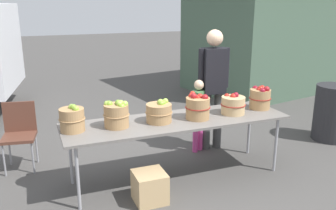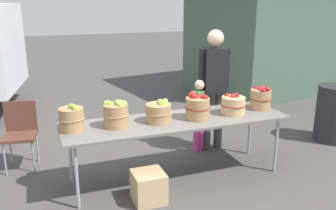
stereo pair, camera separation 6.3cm
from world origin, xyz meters
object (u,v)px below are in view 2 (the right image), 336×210
(apple_basket_green_1, at_px, (116,114))
(child_customer, at_px, (199,110))
(market_table, at_px, (177,123))
(apple_basket_red_1, at_px, (233,105))
(vendor_adult, at_px, (214,81))
(produce_crate, at_px, (149,187))
(apple_basket_green_2, at_px, (159,112))
(apple_basket_red_0, at_px, (197,107))
(apple_basket_green_0, at_px, (72,119))
(folding_chair, at_px, (20,130))
(trash_barrel, at_px, (335,113))
(apple_basket_red_2, at_px, (261,98))

(apple_basket_green_1, bearing_deg, child_customer, 25.44)
(market_table, xyz_separation_m, apple_basket_red_1, (0.74, -0.03, 0.16))
(vendor_adult, height_order, produce_crate, vendor_adult)
(apple_basket_green_2, height_order, apple_basket_red_0, apple_basket_red_0)
(market_table, relative_size, apple_basket_green_1, 8.71)
(market_table, height_order, apple_basket_red_1, apple_basket_red_1)
(child_customer, xyz_separation_m, produce_crate, (-1.09, -1.06, -0.45))
(market_table, distance_m, apple_basket_green_0, 1.22)
(folding_chair, relative_size, trash_barrel, 0.99)
(market_table, bearing_deg, trash_barrel, 6.27)
(apple_basket_red_1, distance_m, trash_barrel, 2.08)
(apple_basket_green_1, xyz_separation_m, apple_basket_red_1, (1.47, -0.04, -0.03))
(apple_basket_green_2, height_order, vendor_adult, vendor_adult)
(apple_basket_red_0, distance_m, apple_basket_red_1, 0.50)
(apple_basket_red_1, height_order, child_customer, child_customer)
(apple_basket_red_0, xyz_separation_m, folding_chair, (-2.02, 1.05, -0.39))
(child_customer, distance_m, trash_barrel, 2.19)
(apple_basket_green_2, height_order, child_customer, child_customer)
(apple_basket_red_1, bearing_deg, market_table, 177.49)
(apple_basket_green_2, relative_size, apple_basket_red_0, 1.00)
(market_table, bearing_deg, apple_basket_red_1, -2.51)
(apple_basket_red_1, xyz_separation_m, folding_chair, (-2.52, 1.04, -0.36))
(market_table, relative_size, child_customer, 2.56)
(apple_basket_green_1, height_order, vendor_adult, vendor_adult)
(produce_crate, bearing_deg, apple_basket_green_2, 57.60)
(apple_basket_green_0, relative_size, produce_crate, 0.89)
(apple_basket_green_0, distance_m, child_customer, 1.91)
(apple_basket_green_2, bearing_deg, apple_basket_red_2, 1.17)
(apple_basket_red_2, height_order, trash_barrel, apple_basket_red_2)
(apple_basket_red_0, height_order, trash_barrel, apple_basket_red_0)
(child_customer, distance_m, folding_chair, 2.40)
(apple_basket_green_1, bearing_deg, apple_basket_green_0, 174.74)
(apple_basket_red_0, distance_m, folding_chair, 2.31)
(apple_basket_red_2, relative_size, produce_crate, 0.93)
(market_table, height_order, apple_basket_red_0, apple_basket_red_0)
(vendor_adult, distance_m, folding_chair, 2.68)
(apple_basket_green_0, relative_size, apple_basket_red_2, 0.96)
(apple_basket_green_2, xyz_separation_m, apple_basket_red_2, (1.41, 0.03, 0.03))
(child_customer, distance_m, produce_crate, 1.58)
(apple_basket_red_0, bearing_deg, trash_barrel, 7.97)
(apple_basket_red_2, bearing_deg, apple_basket_green_2, -178.83)
(produce_crate, bearing_deg, child_customer, 44.16)
(apple_basket_green_1, xyz_separation_m, trash_barrel, (3.48, 0.29, -0.46))
(market_table, bearing_deg, folding_chair, 150.55)
(produce_crate, bearing_deg, folding_chair, 132.18)
(apple_basket_red_1, height_order, produce_crate, apple_basket_red_1)
(market_table, xyz_separation_m, trash_barrel, (2.75, 0.30, -0.28))
(apple_basket_green_0, xyz_separation_m, apple_basket_red_2, (2.39, -0.02, 0.01))
(folding_chair, bearing_deg, produce_crate, -38.40)
(market_table, bearing_deg, apple_basket_green_0, 177.33)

